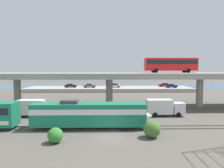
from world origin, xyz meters
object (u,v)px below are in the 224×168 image
at_px(parked_car_0, 115,86).
at_px(parked_car_5, 90,86).
at_px(train_locomotive, 95,113).
at_px(service_truck_west, 164,107).
at_px(parked_car_3, 164,85).
at_px(transit_bus_on_overpass, 171,64).
at_px(service_truck_east, 26,108).
at_px(parked_car_1, 171,86).
at_px(parked_car_2, 71,86).
at_px(parked_car_4, 113,85).

distance_m(parked_car_0, parked_car_5, 9.91).
height_order(train_locomotive, service_truck_west, train_locomotive).
xyz_separation_m(train_locomotive, parked_car_3, (25.12, 53.72, -0.09)).
bearing_deg(service_truck_west, train_locomotive, -148.44).
height_order(train_locomotive, transit_bus_on_overpass, transit_bus_on_overpass).
distance_m(service_truck_east, parked_car_3, 59.84).
bearing_deg(service_truck_east, parked_car_1, -133.73).
xyz_separation_m(service_truck_east, parked_car_2, (0.13, 42.96, 0.46)).
relative_size(train_locomotive, service_truck_west, 2.57).
relative_size(train_locomotive, transit_bus_on_overpass, 1.45).
relative_size(parked_car_4, parked_car_5, 0.87).
bearing_deg(parked_car_2, parked_car_1, -2.69).
relative_size(parked_car_2, parked_car_3, 1.02).
distance_m(parked_car_2, parked_car_3, 38.04).
relative_size(parked_car_0, parked_car_4, 1.07).
bearing_deg(transit_bus_on_overpass, parked_car_4, 109.72).
height_order(parked_car_4, parked_car_5, same).
xyz_separation_m(service_truck_west, parked_car_5, (-17.52, 42.46, 0.46)).
bearing_deg(train_locomotive, service_truck_east, 149.76).
distance_m(train_locomotive, parked_car_5, 50.26).
bearing_deg(parked_car_0, parked_car_4, -78.57).
height_order(service_truck_west, parked_car_0, service_truck_west).
height_order(service_truck_east, parked_car_0, service_truck_east).
distance_m(parked_car_0, parked_car_4, 3.32).
bearing_deg(parked_car_1, parked_car_3, 104.38).
bearing_deg(service_truck_east, transit_bus_on_overpass, -160.33).
xyz_separation_m(train_locomotive, service_truck_east, (-12.91, 7.53, -0.55)).
relative_size(parked_car_1, parked_car_5, 0.96).
bearing_deg(service_truck_east, service_truck_west, -180.00).
distance_m(service_truck_west, parked_car_0, 43.06).
height_order(transit_bus_on_overpass, parked_car_3, transit_bus_on_overpass).
bearing_deg(parked_car_4, parked_car_3, -178.47).
distance_m(transit_bus_on_overpass, parked_car_1, 33.03).
relative_size(service_truck_east, parked_car_0, 1.57).
xyz_separation_m(service_truck_west, parked_car_4, (-8.26, 45.63, 0.46)).
relative_size(train_locomotive, parked_car_1, 3.87).
xyz_separation_m(parked_car_0, parked_car_2, (-17.43, 0.59, 0.00)).
bearing_deg(parked_car_4, service_truck_west, 100.26).
xyz_separation_m(parked_car_0, parked_car_5, (-9.91, 0.08, 0.00)).
distance_m(transit_bus_on_overpass, service_truck_west, 14.00).
xyz_separation_m(transit_bus_on_overpass, service_truck_east, (-29.48, -10.54, -8.15)).
xyz_separation_m(service_truck_west, parked_car_3, (12.87, 46.19, 0.46)).
distance_m(service_truck_west, parked_car_1, 43.49).
distance_m(parked_car_0, parked_car_2, 17.44).
bearing_deg(service_truck_west, parked_car_1, 70.99).
bearing_deg(parked_car_4, parked_car_2, 9.03).
distance_m(train_locomotive, transit_bus_on_overpass, 25.66).
relative_size(service_truck_west, parked_car_0, 1.57).
bearing_deg(parked_car_5, train_locomotive, -83.99).
height_order(parked_car_2, parked_car_4, same).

